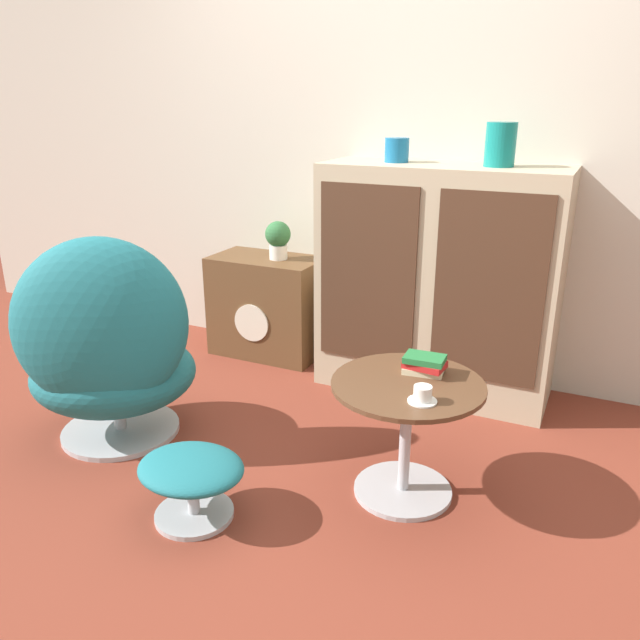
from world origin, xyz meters
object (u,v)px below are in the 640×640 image
(ottoman, at_px, (191,475))
(vase_inner_left, at_px, (500,145))
(egg_chair, at_px, (108,351))
(vase_leftmost, at_px, (397,150))
(teacup, at_px, (423,396))
(sideboard, at_px, (438,282))
(coffee_table, at_px, (406,423))
(book_stack, at_px, (424,364))
(potted_plant, at_px, (278,238))
(tv_console, at_px, (267,306))

(ottoman, bearing_deg, vase_inner_left, 63.39)
(egg_chair, bearing_deg, vase_leftmost, 52.57)
(vase_leftmost, distance_m, vase_inner_left, 0.50)
(ottoman, distance_m, teacup, 0.88)
(sideboard, bearing_deg, vase_inner_left, 0.90)
(sideboard, relative_size, coffee_table, 2.06)
(teacup, bearing_deg, vase_leftmost, 114.37)
(coffee_table, height_order, book_stack, book_stack)
(ottoman, bearing_deg, sideboard, 71.62)
(vase_leftmost, relative_size, potted_plant, 0.55)
(sideboard, relative_size, ottoman, 2.95)
(sideboard, xyz_separation_m, vase_inner_left, (0.25, 0.00, 0.68))
(egg_chair, bearing_deg, book_stack, 11.90)
(tv_console, distance_m, potted_plant, 0.43)
(sideboard, bearing_deg, tv_console, 177.31)
(ottoman, xyz_separation_m, potted_plant, (-0.47, 1.50, 0.54))
(egg_chair, distance_m, potted_plant, 1.24)
(coffee_table, bearing_deg, book_stack, 76.03)
(vase_inner_left, xyz_separation_m, teacup, (0.01, -1.11, -0.77))
(egg_chair, bearing_deg, coffee_table, 7.47)
(sideboard, relative_size, teacup, 11.51)
(vase_inner_left, distance_m, book_stack, 1.16)
(tv_console, relative_size, egg_chair, 0.66)
(potted_plant, bearing_deg, ottoman, -72.80)
(book_stack, bearing_deg, ottoman, -139.15)
(vase_inner_left, relative_size, book_stack, 1.19)
(tv_console, xyz_separation_m, ottoman, (0.55, -1.50, -0.12))
(coffee_table, height_order, potted_plant, potted_plant)
(coffee_table, bearing_deg, teacup, -54.34)
(coffee_table, bearing_deg, tv_console, 139.35)
(sideboard, relative_size, vase_inner_left, 6.01)
(sideboard, relative_size, tv_console, 1.84)
(coffee_table, relative_size, book_stack, 3.46)
(coffee_table, distance_m, vase_leftmost, 1.41)
(tv_console, xyz_separation_m, vase_inner_left, (1.28, -0.04, 0.97))
(tv_console, relative_size, coffee_table, 1.13)
(teacup, bearing_deg, ottoman, -154.82)
(ottoman, xyz_separation_m, coffee_table, (0.65, 0.48, 0.13))
(sideboard, height_order, tv_console, sideboard)
(vase_leftmost, distance_m, teacup, 1.42)
(vase_leftmost, xyz_separation_m, potted_plant, (-0.70, 0.05, -0.51))
(tv_console, xyz_separation_m, book_stack, (1.22, -0.92, 0.21))
(vase_inner_left, bearing_deg, egg_chair, -140.04)
(ottoman, relative_size, vase_leftmost, 3.35)
(tv_console, distance_m, teacup, 1.74)
(sideboard, height_order, book_stack, sideboard)
(sideboard, distance_m, coffee_table, 1.03)
(vase_leftmost, bearing_deg, egg_chair, -127.43)
(tv_console, bearing_deg, ottoman, -69.98)
(egg_chair, distance_m, ottoman, 0.76)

